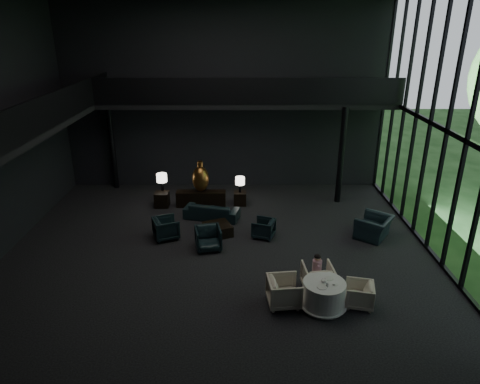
{
  "coord_description": "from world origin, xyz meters",
  "views": [
    {
      "loc": [
        0.66,
        -12.69,
        7.04
      ],
      "look_at": [
        0.67,
        0.5,
        1.81
      ],
      "focal_mm": 32.0,
      "sensor_mm": 36.0,
      "label": 1
    }
  ],
  "objects_px": {
    "dining_chair_east": "(359,294)",
    "dining_chair_west": "(284,289)",
    "side_table_left": "(162,199)",
    "lounge_armchair_south": "(208,236)",
    "console": "(201,199)",
    "dining_table": "(323,296)",
    "side_table_right": "(240,198)",
    "coffee_table": "(218,229)",
    "child": "(317,263)",
    "window_armchair": "(374,222)",
    "table_lamp_right": "(240,181)",
    "sofa": "(212,208)",
    "bronze_urn": "(200,179)",
    "table_lamp_left": "(162,179)",
    "lounge_armchair_east": "(264,228)",
    "lounge_armchair_west": "(166,226)",
    "dining_chair_north": "(318,275)"
  },
  "relations": [
    {
      "from": "lounge_armchair_east",
      "to": "dining_chair_east",
      "type": "relative_size",
      "value": 0.99
    },
    {
      "from": "window_armchair",
      "to": "dining_chair_west",
      "type": "xyz_separation_m",
      "value": [
        -3.51,
        -3.85,
        -0.11
      ]
    },
    {
      "from": "bronze_urn",
      "to": "lounge_armchair_east",
      "type": "xyz_separation_m",
      "value": [
        2.42,
        -2.79,
        -0.84
      ]
    },
    {
      "from": "sofa",
      "to": "dining_chair_east",
      "type": "bearing_deg",
      "value": 141.84
    },
    {
      "from": "lounge_armchair_east",
      "to": "dining_chair_west",
      "type": "relative_size",
      "value": 0.71
    },
    {
      "from": "side_table_right",
      "to": "window_armchair",
      "type": "height_order",
      "value": "window_armchair"
    },
    {
      "from": "dining_table",
      "to": "child",
      "type": "bearing_deg",
      "value": 91.53
    },
    {
      "from": "bronze_urn",
      "to": "window_armchair",
      "type": "xyz_separation_m",
      "value": [
        6.27,
        -2.83,
        -0.59
      ]
    },
    {
      "from": "dining_table",
      "to": "child",
      "type": "relative_size",
      "value": 2.23
    },
    {
      "from": "console",
      "to": "side_table_right",
      "type": "height_order",
      "value": "console"
    },
    {
      "from": "bronze_urn",
      "to": "table_lamp_left",
      "type": "height_order",
      "value": "bronze_urn"
    },
    {
      "from": "side_table_left",
      "to": "window_armchair",
      "type": "xyz_separation_m",
      "value": [
        7.87,
        -2.74,
        0.28
      ]
    },
    {
      "from": "bronze_urn",
      "to": "child",
      "type": "distance_m",
      "value": 6.94
    },
    {
      "from": "lounge_armchair_east",
      "to": "side_table_left",
      "type": "bearing_deg",
      "value": -104.19
    },
    {
      "from": "table_lamp_left",
      "to": "lounge_armchair_east",
      "type": "height_order",
      "value": "table_lamp_left"
    },
    {
      "from": "side_table_right",
      "to": "coffee_table",
      "type": "xyz_separation_m",
      "value": [
        -0.8,
        -2.71,
        -0.08
      ]
    },
    {
      "from": "dining_chair_north",
      "to": "dining_chair_west",
      "type": "relative_size",
      "value": 0.94
    },
    {
      "from": "window_armchair",
      "to": "console",
      "type": "bearing_deg",
      "value": -77.98
    },
    {
      "from": "bronze_urn",
      "to": "dining_table",
      "type": "height_order",
      "value": "bronze_urn"
    },
    {
      "from": "lounge_armchair_south",
      "to": "dining_table",
      "type": "xyz_separation_m",
      "value": [
        3.26,
        -3.14,
        -0.13
      ]
    },
    {
      "from": "console",
      "to": "dining_table",
      "type": "distance_m",
      "value": 7.74
    },
    {
      "from": "table_lamp_left",
      "to": "window_armchair",
      "type": "relative_size",
      "value": 0.53
    },
    {
      "from": "window_armchair",
      "to": "dining_chair_east",
      "type": "bearing_deg",
      "value": 14.68
    },
    {
      "from": "dining_chair_north",
      "to": "dining_chair_west",
      "type": "height_order",
      "value": "dining_chair_west"
    },
    {
      "from": "lounge_armchair_west",
      "to": "coffee_table",
      "type": "bearing_deg",
      "value": -103.9
    },
    {
      "from": "side_table_left",
      "to": "coffee_table",
      "type": "xyz_separation_m",
      "value": [
        2.4,
        -2.52,
        -0.11
      ]
    },
    {
      "from": "sofa",
      "to": "bronze_urn",
      "type": "bearing_deg",
      "value": -53.59
    },
    {
      "from": "side_table_left",
      "to": "dining_chair_west",
      "type": "height_order",
      "value": "dining_chair_west"
    },
    {
      "from": "table_lamp_left",
      "to": "coffee_table",
      "type": "bearing_deg",
      "value": -49.17
    },
    {
      "from": "sofa",
      "to": "dining_chair_east",
      "type": "xyz_separation_m",
      "value": [
        4.25,
        -5.49,
        -0.06
      ]
    },
    {
      "from": "bronze_urn",
      "to": "sofa",
      "type": "relative_size",
      "value": 0.6
    },
    {
      "from": "lounge_armchair_east",
      "to": "child",
      "type": "bearing_deg",
      "value": 43.79
    },
    {
      "from": "side_table_left",
      "to": "child",
      "type": "distance_m",
      "value": 7.86
    },
    {
      "from": "lounge_armchair_east",
      "to": "lounge_armchair_west",
      "type": "bearing_deg",
      "value": -68.95
    },
    {
      "from": "sofa",
      "to": "lounge_armchair_west",
      "type": "height_order",
      "value": "lounge_armchair_west"
    },
    {
      "from": "dining_table",
      "to": "dining_chair_west",
      "type": "relative_size",
      "value": 1.32
    },
    {
      "from": "sofa",
      "to": "dining_chair_west",
      "type": "xyz_separation_m",
      "value": [
        2.25,
        -5.44,
        0.07
      ]
    },
    {
      "from": "bronze_urn",
      "to": "lounge_armchair_south",
      "type": "xyz_separation_m",
      "value": [
        0.54,
        -3.65,
        -0.72
      ]
    },
    {
      "from": "lounge_armchair_west",
      "to": "lounge_armchair_south",
      "type": "relative_size",
      "value": 0.97
    },
    {
      "from": "bronze_urn",
      "to": "child",
      "type": "height_order",
      "value": "bronze_urn"
    },
    {
      "from": "side_table_left",
      "to": "lounge_armchair_south",
      "type": "relative_size",
      "value": 0.67
    },
    {
      "from": "lounge_armchair_west",
      "to": "dining_chair_north",
      "type": "relative_size",
      "value": 0.99
    },
    {
      "from": "console",
      "to": "lounge_armchair_west",
      "type": "relative_size",
      "value": 2.25
    },
    {
      "from": "dining_chair_east",
      "to": "dining_chair_west",
      "type": "distance_m",
      "value": 2.0
    },
    {
      "from": "table_lamp_right",
      "to": "sofa",
      "type": "distance_m",
      "value": 1.85
    },
    {
      "from": "coffee_table",
      "to": "lounge_armchair_west",
      "type": "bearing_deg",
      "value": -171.54
    },
    {
      "from": "dining_table",
      "to": "bronze_urn",
      "type": "bearing_deg",
      "value": 119.19
    },
    {
      "from": "sofa",
      "to": "dining_table",
      "type": "xyz_separation_m",
      "value": [
        3.29,
        -5.55,
        -0.08
      ]
    },
    {
      "from": "lounge_armchair_south",
      "to": "dining_chair_west",
      "type": "bearing_deg",
      "value": -65.46
    },
    {
      "from": "table_lamp_left",
      "to": "lounge_armchair_east",
      "type": "bearing_deg",
      "value": -36.4
    }
  ]
}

